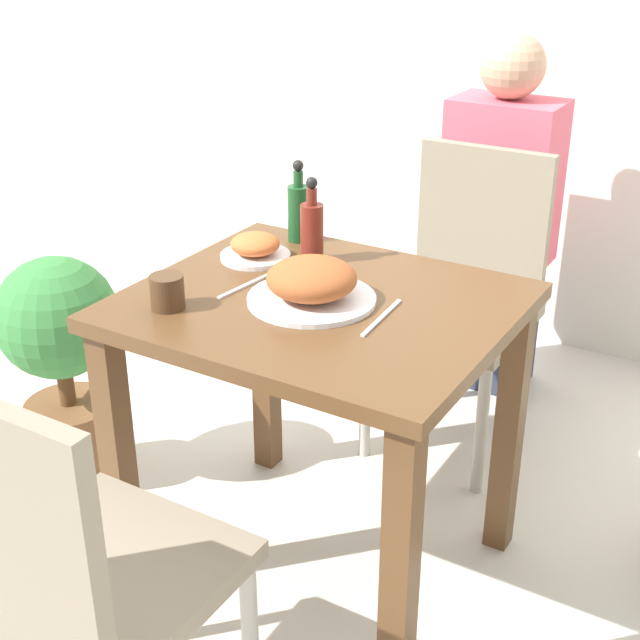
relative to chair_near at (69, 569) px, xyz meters
name	(u,v)px	position (x,y,z in m)	size (l,w,h in m)	color
ground_plane	(320,561)	(0.06, 0.74, -0.50)	(16.00, 16.00, 0.00)	beige
dining_table	(320,354)	(0.06, 0.74, 0.09)	(0.82, 0.71, 0.73)	brown
chair_near	(69,569)	(0.00, 0.00, 0.00)	(0.42, 0.42, 0.89)	gray
chair_far	(464,286)	(0.10, 1.48, 0.00)	(0.42, 0.42, 0.89)	gray
food_plate	(312,283)	(0.05, 0.72, 0.27)	(0.28, 0.28, 0.10)	white
side_plate	(255,248)	(-0.21, 0.87, 0.26)	(0.17, 0.17, 0.06)	white
drink_cup	(167,292)	(-0.20, 0.53, 0.27)	(0.07, 0.07, 0.07)	#4C331E
sauce_bottle	(312,229)	(-0.08, 0.92, 0.31)	(0.06, 0.06, 0.21)	maroon
condiment_bottle	(299,210)	(-0.18, 1.03, 0.31)	(0.06, 0.06, 0.21)	#194C23
fork_utensil	(247,285)	(-0.13, 0.72, 0.23)	(0.03, 0.19, 0.00)	silver
spoon_utensil	(382,318)	(0.22, 0.72, 0.23)	(0.02, 0.20, 0.00)	silver
potted_plant_left	(62,355)	(-0.74, 0.69, -0.10)	(0.33, 0.33, 0.68)	brown
person_figure	(499,221)	(0.06, 1.85, 0.08)	(0.34, 0.22, 1.17)	#2D3347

